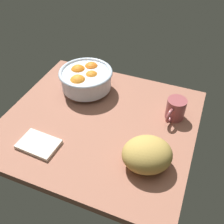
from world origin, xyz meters
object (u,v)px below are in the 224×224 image
Objects in this scene: bread_loaf at (147,154)px; mug at (175,109)px; napkin_folded at (39,144)px; fruit_bowl at (86,78)px.

bread_loaf reaches higher than mug.
bread_loaf is 1.17× the size of napkin_folded.
napkin_folded is (1.43, 35.13, -5.56)cm from fruit_bowl.
mug is (-3.76, -25.81, -1.00)cm from bread_loaf.
fruit_bowl is 1.41× the size of bread_loaf.
napkin_folded is at bearing 87.67° from fruit_bowl.
napkin_folded is (37.06, 6.09, -4.53)cm from bread_loaf.
fruit_bowl is at bearing -92.33° from napkin_folded.
mug reaches higher than napkin_folded.
fruit_bowl is 45.98cm from bread_loaf.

